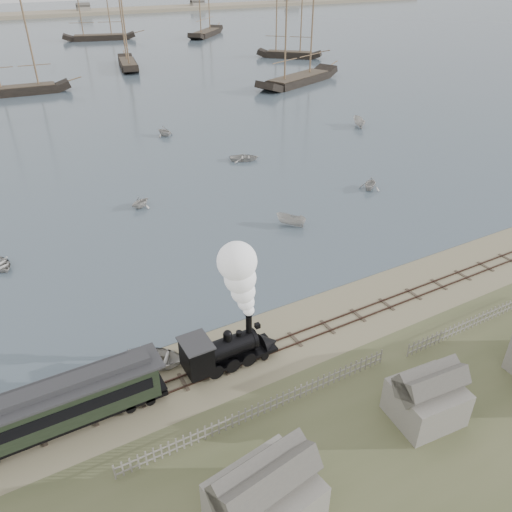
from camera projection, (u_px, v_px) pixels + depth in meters
ground at (292, 321)px, 39.37m from camera, size 600.00×600.00×0.00m
harbor_water at (17, 41)px, 166.48m from camera, size 600.00×336.00×0.06m
rail_track at (306, 335)px, 37.85m from camera, size 120.00×1.80×0.16m
picket_fence_west at (265, 413)px, 31.43m from camera, size 19.00×0.10×1.20m
picket_fence_east at (479, 325)px, 38.96m from camera, size 15.00×0.10×1.20m
shed_mid at (422, 416)px, 31.22m from camera, size 4.00×3.50×3.60m
locomotive at (239, 314)px, 33.36m from camera, size 7.24×2.70×9.03m
passenger_coach at (58, 405)px, 29.45m from camera, size 12.76×2.46×3.10m
beached_dinghy at (156, 359)px, 35.02m from camera, size 5.05×5.40×0.91m
rowboat_0 at (0, 264)px, 45.78m from camera, size 4.15×3.52×0.73m
rowboat_1 at (140, 202)px, 56.60m from camera, size 3.24×3.38×1.38m
rowboat_2 at (291, 220)px, 52.78m from camera, size 3.26×3.03×1.25m
rowboat_3 at (244, 158)px, 69.74m from camera, size 4.34×4.91×0.84m
rowboat_4 at (370, 183)px, 60.97m from camera, size 3.75×3.85×1.54m
rowboat_5 at (359, 122)px, 83.33m from camera, size 4.12×2.76×1.49m
rowboat_7 at (164, 131)px, 79.02m from camera, size 3.82×3.59×1.61m
schooner_2 at (12, 42)px, 98.05m from camera, size 18.99×5.63×20.00m
schooner_3 at (123, 25)px, 121.96m from camera, size 8.11×19.39×20.00m
schooner_4 at (300, 35)px, 106.71m from camera, size 25.57×14.68×20.00m
schooner_5 at (290, 19)px, 134.68m from camera, size 15.83×15.18×20.00m
schooner_8 at (95, 7)px, 163.86m from camera, size 24.27×11.01×20.00m
schooner_9 at (205, 5)px, 172.80m from camera, size 21.15×21.91×20.00m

